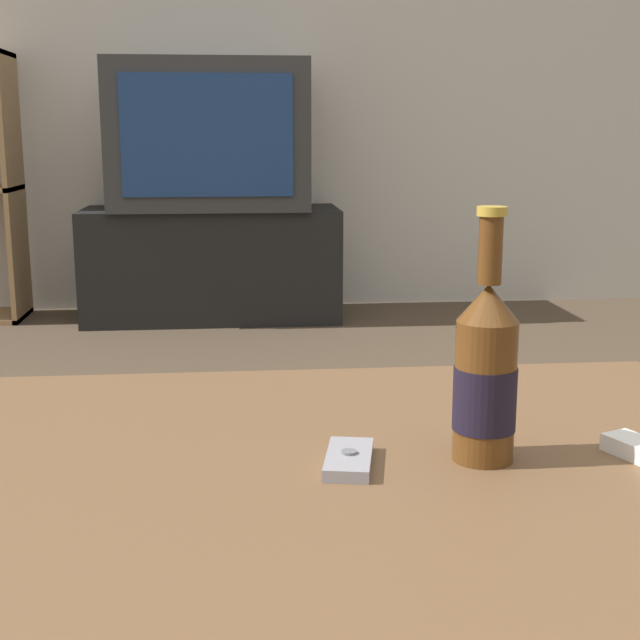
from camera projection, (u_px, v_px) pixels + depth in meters
The scene contains 6 objects.
back_wall at pixel (248, 1), 3.75m from camera, with size 8.00×0.05×2.60m.
coffee_table at pixel (308, 508), 1.00m from camera, with size 1.13×0.79×0.40m.
tv_stand at pixel (212, 264), 3.68m from camera, with size 1.04×0.42×0.46m.
television at pixel (209, 135), 3.56m from camera, with size 0.78×0.49×0.58m.
beer_bottle at pixel (486, 374), 0.98m from camera, with size 0.07×0.07×0.28m.
cell_phone at pixel (349, 459), 0.98m from camera, with size 0.07×0.12×0.02m.
Camera 1 is at (-0.08, -0.93, 0.76)m, focal length 50.00 mm.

